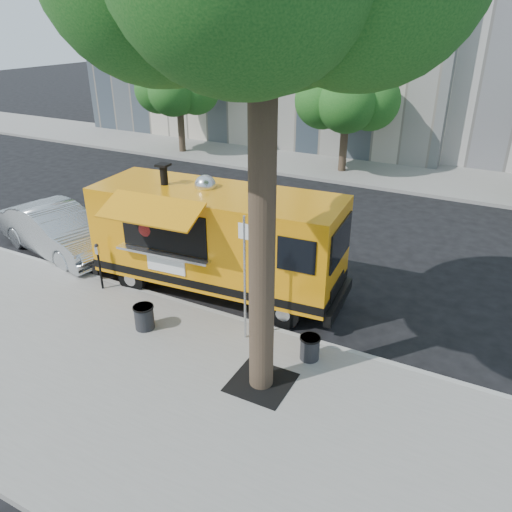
% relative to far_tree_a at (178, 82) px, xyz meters
% --- Properties ---
extents(ground, '(120.00, 120.00, 0.00)m').
position_rel_far_tree_a_xyz_m(ground, '(10.00, -12.30, -3.78)').
color(ground, black).
rests_on(ground, ground).
extents(sidewalk, '(60.00, 6.00, 0.15)m').
position_rel_far_tree_a_xyz_m(sidewalk, '(10.00, -16.30, -3.70)').
color(sidewalk, gray).
rests_on(sidewalk, ground).
extents(curb, '(60.00, 0.14, 0.16)m').
position_rel_far_tree_a_xyz_m(curb, '(10.00, -13.23, -3.70)').
color(curb, '#999993').
rests_on(curb, ground).
extents(far_sidewalk, '(60.00, 5.00, 0.15)m').
position_rel_far_tree_a_xyz_m(far_sidewalk, '(10.00, 1.20, -3.70)').
color(far_sidewalk, gray).
rests_on(far_sidewalk, ground).
extents(tree_well, '(1.20, 1.20, 0.02)m').
position_rel_far_tree_a_xyz_m(tree_well, '(12.60, -15.10, -3.62)').
color(tree_well, black).
rests_on(tree_well, sidewalk).
extents(far_tree_a, '(3.42, 3.42, 5.36)m').
position_rel_far_tree_a_xyz_m(far_tree_a, '(0.00, 0.00, 0.00)').
color(far_tree_a, '#33261C').
rests_on(far_tree_a, far_sidewalk).
extents(far_tree_b, '(3.60, 3.60, 5.50)m').
position_rel_far_tree_a_xyz_m(far_tree_b, '(9.00, 0.40, 0.06)').
color(far_tree_b, '#33261C').
rests_on(far_tree_b, far_sidewalk).
extents(sign_post, '(0.28, 0.06, 3.00)m').
position_rel_far_tree_a_xyz_m(sign_post, '(11.55, -13.85, -1.93)').
color(sign_post, silver).
rests_on(sign_post, sidewalk).
extents(parking_meter, '(0.11, 0.11, 1.33)m').
position_rel_far_tree_a_xyz_m(parking_meter, '(7.00, -13.65, -2.79)').
color(parking_meter, black).
rests_on(parking_meter, sidewalk).
extents(food_truck, '(7.01, 3.57, 3.39)m').
position_rel_far_tree_a_xyz_m(food_truck, '(9.71, -12.09, -2.18)').
color(food_truck, orange).
rests_on(food_truck, ground).
extents(sedan, '(4.90, 2.56, 1.54)m').
position_rel_far_tree_a_xyz_m(sedan, '(3.98, -12.30, -3.01)').
color(sedan, '#ABAFB2').
rests_on(sedan, ground).
extents(trash_bin_left, '(0.49, 0.49, 0.59)m').
position_rel_far_tree_a_xyz_m(trash_bin_left, '(9.25, -14.63, -3.31)').
color(trash_bin_left, black).
rests_on(trash_bin_left, sidewalk).
extents(trash_bin_right, '(0.45, 0.45, 0.54)m').
position_rel_far_tree_a_xyz_m(trash_bin_right, '(13.16, -13.90, -3.33)').
color(trash_bin_right, black).
rests_on(trash_bin_right, sidewalk).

